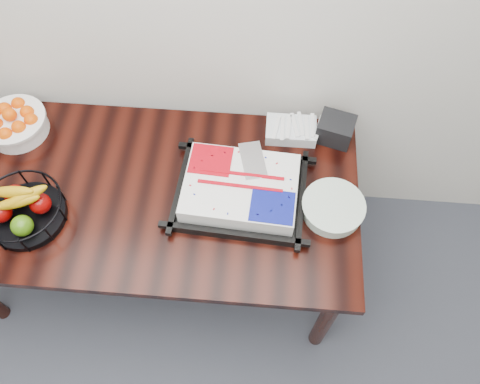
# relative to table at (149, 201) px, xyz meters

# --- Properties ---
(table) EXTENTS (1.80, 0.90, 0.75)m
(table) POSITION_rel_table_xyz_m (0.00, 0.00, 0.00)
(table) COLOR black
(table) RESTS_ON ground
(cake_tray) EXTENTS (0.55, 0.44, 0.11)m
(cake_tray) POSITION_rel_table_xyz_m (0.40, 0.01, 0.14)
(cake_tray) COLOR black
(cake_tray) RESTS_ON table
(tangerine_bowl) EXTENTS (0.29, 0.29, 0.18)m
(tangerine_bowl) POSITION_rel_table_xyz_m (-0.63, 0.27, 0.17)
(tangerine_bowl) COLOR white
(tangerine_bowl) RESTS_ON table
(fruit_basket) EXTENTS (0.33, 0.33, 0.17)m
(fruit_basket) POSITION_rel_table_xyz_m (-0.45, -0.17, 0.16)
(fruit_basket) COLOR black
(fruit_basket) RESTS_ON table
(plate_stack) EXTENTS (0.26, 0.26, 0.06)m
(plate_stack) POSITION_rel_table_xyz_m (0.78, -0.04, 0.12)
(plate_stack) COLOR white
(plate_stack) RESTS_ON table
(fork_bag) EXTENTS (0.22, 0.15, 0.06)m
(fork_bag) POSITION_rel_table_xyz_m (0.60, 0.35, 0.12)
(fork_bag) COLOR silver
(fork_bag) RESTS_ON table
(napkin_box) EXTENTS (0.18, 0.17, 0.11)m
(napkin_box) POSITION_rel_table_xyz_m (0.80, 0.35, 0.14)
(napkin_box) COLOR black
(napkin_box) RESTS_ON table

